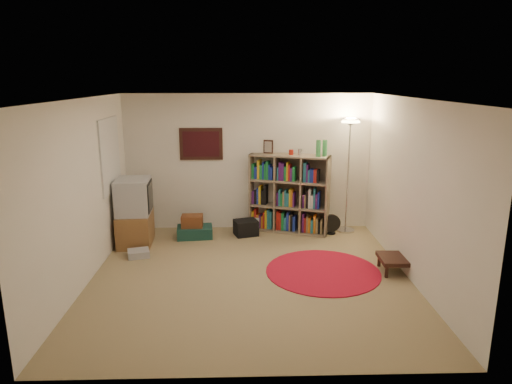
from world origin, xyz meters
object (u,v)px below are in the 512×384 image
(bookshelf, at_px, (288,195))
(floor_fan, at_px, (331,224))
(tv_stand, at_px, (135,213))
(suitcase, at_px, (195,232))
(side_table, at_px, (397,259))
(floor_lamp, at_px, (350,138))

(bookshelf, distance_m, floor_fan, 0.95)
(bookshelf, bearing_deg, tv_stand, -148.33)
(suitcase, bearing_deg, side_table, -33.11)
(floor_fan, distance_m, tv_stand, 3.47)
(floor_fan, height_order, suitcase, floor_fan)
(floor_lamp, distance_m, side_table, 2.43)
(bookshelf, relative_size, tv_stand, 1.51)
(floor_lamp, distance_m, floor_fan, 1.58)
(bookshelf, xyz_separation_m, floor_fan, (0.77, -0.21, -0.51))
(bookshelf, height_order, floor_fan, bookshelf)
(floor_lamp, relative_size, floor_fan, 5.65)
(floor_fan, relative_size, tv_stand, 0.33)
(tv_stand, bearing_deg, bookshelf, 9.03)
(floor_lamp, xyz_separation_m, side_table, (0.34, -1.86, -1.54))
(floor_fan, xyz_separation_m, tv_stand, (-3.43, -0.39, 0.36))
(bookshelf, height_order, tv_stand, bookshelf)
(floor_fan, bearing_deg, suitcase, 177.45)
(bookshelf, bearing_deg, suitcase, -150.53)
(floor_fan, bearing_deg, floor_lamp, 23.56)
(floor_lamp, height_order, tv_stand, floor_lamp)
(floor_fan, relative_size, side_table, 0.71)
(bookshelf, distance_m, side_table, 2.42)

